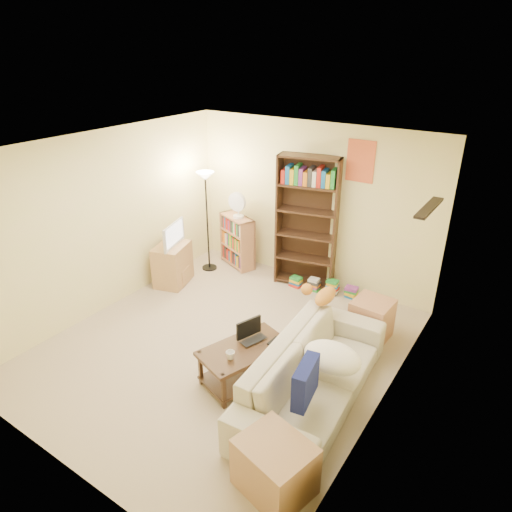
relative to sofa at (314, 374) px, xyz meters
name	(u,v)px	position (x,y,z in m)	size (l,w,h in m)	color
room	(221,227)	(-1.36, 0.23, 1.29)	(4.50, 4.54, 2.52)	tan
sofa	(314,374)	(0.00, 0.00, 0.00)	(1.06, 2.36, 0.67)	#BEB59D
navy_pillow	(305,382)	(0.15, -0.49, 0.31)	(0.44, 0.13, 0.40)	navy
cream_blanket	(332,357)	(0.16, 0.07, 0.24)	(0.62, 0.44, 0.27)	white
tabby_cat	(322,295)	(-0.36, 0.86, 0.43)	(0.53, 0.22, 0.18)	orange
coffee_table	(244,359)	(-0.79, -0.15, -0.05)	(0.84, 1.11, 0.44)	#3D2717
laptop	(256,342)	(-0.73, -0.01, 0.11)	(0.28, 0.35, 0.02)	black
laptop_screen	(249,328)	(-0.86, 0.04, 0.23)	(0.01, 0.33, 0.22)	white
mug	(230,355)	(-0.80, -0.39, 0.15)	(0.13, 0.13, 0.09)	white
tv_remote	(273,341)	(-0.58, 0.12, 0.11)	(0.05, 0.18, 0.02)	black
tv_stand	(173,264)	(-3.07, 1.12, -0.01)	(0.43, 0.61, 0.65)	tan
television	(170,234)	(-3.07, 1.12, 0.50)	(0.27, 0.64, 0.37)	black
tall_bookshelf	(307,220)	(-1.33, 2.27, 0.74)	(0.97, 0.50, 2.05)	#3B2516
short_bookshelf	(237,241)	(-2.60, 2.21, 0.11)	(0.74, 0.52, 0.88)	tan
desk_fan	(237,205)	(-2.55, 2.17, 0.78)	(0.31, 0.18, 0.44)	white
floor_lamp	(206,193)	(-2.91, 1.83, 1.00)	(0.28, 0.28, 1.68)	black
side_table	(371,319)	(0.09, 1.44, -0.07)	(0.47, 0.47, 0.54)	tan
end_cabinet	(275,467)	(0.23, -1.16, -0.08)	(0.60, 0.50, 0.50)	tan
book_stacks	(324,286)	(-0.93, 2.17, -0.24)	(1.05, 0.30, 0.23)	red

